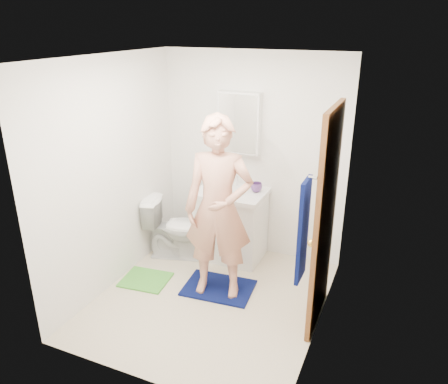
% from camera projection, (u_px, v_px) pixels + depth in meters
% --- Properties ---
extents(floor, '(2.20, 2.40, 0.02)m').
position_uv_depth(floor, '(210.00, 300.00, 4.52)').
color(floor, beige).
rests_on(floor, ground).
extents(ceiling, '(2.20, 2.40, 0.02)m').
position_uv_depth(ceiling, '(207.00, 56.00, 3.63)').
color(ceiling, white).
rests_on(ceiling, ground).
extents(wall_back, '(2.20, 0.02, 2.40)m').
position_uv_depth(wall_back, '(253.00, 156.00, 5.11)').
color(wall_back, white).
rests_on(wall_back, ground).
extents(wall_front, '(2.20, 0.02, 2.40)m').
position_uv_depth(wall_front, '(135.00, 249.00, 3.04)').
color(wall_front, white).
rests_on(wall_front, ground).
extents(wall_left, '(0.02, 2.40, 2.40)m').
position_uv_depth(wall_left, '(111.00, 175.00, 4.48)').
color(wall_left, white).
rests_on(wall_left, ground).
extents(wall_right, '(0.02, 2.40, 2.40)m').
position_uv_depth(wall_right, '(328.00, 210.00, 3.66)').
color(wall_right, white).
rests_on(wall_right, ground).
extents(vanity_cabinet, '(0.75, 0.55, 0.80)m').
position_uv_depth(vanity_cabinet, '(231.00, 226.00, 5.20)').
color(vanity_cabinet, white).
rests_on(vanity_cabinet, floor).
extents(countertop, '(0.79, 0.59, 0.05)m').
position_uv_depth(countertop, '(231.00, 193.00, 5.05)').
color(countertop, white).
rests_on(countertop, vanity_cabinet).
extents(sink_basin, '(0.40, 0.40, 0.03)m').
position_uv_depth(sink_basin, '(231.00, 192.00, 5.04)').
color(sink_basin, white).
rests_on(sink_basin, countertop).
extents(faucet, '(0.03, 0.03, 0.12)m').
position_uv_depth(faucet, '(237.00, 181.00, 5.17)').
color(faucet, silver).
rests_on(faucet, countertop).
extents(medicine_cabinet, '(0.50, 0.12, 0.70)m').
position_uv_depth(medicine_cabinet, '(239.00, 123.00, 4.96)').
color(medicine_cabinet, white).
rests_on(medicine_cabinet, wall_back).
extents(mirror_panel, '(0.46, 0.01, 0.66)m').
position_uv_depth(mirror_panel, '(237.00, 124.00, 4.90)').
color(mirror_panel, white).
rests_on(mirror_panel, wall_back).
extents(door, '(0.05, 0.80, 2.05)m').
position_uv_depth(door, '(325.00, 221.00, 3.87)').
color(door, brown).
rests_on(door, ground).
extents(door_knob, '(0.07, 0.07, 0.07)m').
position_uv_depth(door_knob, '(312.00, 243.00, 3.64)').
color(door_knob, gold).
rests_on(door_knob, door).
extents(towel, '(0.03, 0.24, 0.80)m').
position_uv_depth(towel, '(303.00, 231.00, 3.19)').
color(towel, '#071048').
rests_on(towel, wall_right).
extents(towel_hook, '(0.06, 0.02, 0.02)m').
position_uv_depth(towel_hook, '(313.00, 177.00, 3.02)').
color(towel_hook, silver).
rests_on(towel_hook, wall_right).
extents(toilet, '(0.82, 0.60, 0.75)m').
position_uv_depth(toilet, '(176.00, 228.00, 5.22)').
color(toilet, white).
rests_on(toilet, floor).
extents(bath_mat, '(0.77, 0.58, 0.02)m').
position_uv_depth(bath_mat, '(219.00, 288.00, 4.68)').
color(bath_mat, '#071048').
rests_on(bath_mat, floor).
extents(green_rug, '(0.54, 0.48, 0.02)m').
position_uv_depth(green_rug, '(146.00, 280.00, 4.83)').
color(green_rug, green).
rests_on(green_rug, floor).
extents(soap_dispenser, '(0.10, 0.10, 0.18)m').
position_uv_depth(soap_dispenser, '(212.00, 183.00, 5.01)').
color(soap_dispenser, '#C66D5C').
rests_on(soap_dispenser, countertop).
extents(toothbrush_cup, '(0.17, 0.17, 0.11)m').
position_uv_depth(toothbrush_cup, '(256.00, 187.00, 5.00)').
color(toothbrush_cup, '#5F3A80').
rests_on(toothbrush_cup, countertop).
extents(man, '(0.76, 0.58, 1.87)m').
position_uv_depth(man, '(219.00, 209.00, 4.28)').
color(man, tan).
rests_on(man, bath_mat).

